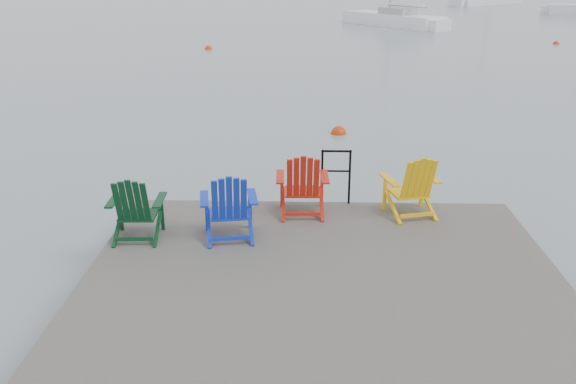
{
  "coord_description": "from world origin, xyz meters",
  "views": [
    {
      "loc": [
        -0.24,
        -6.74,
        4.18
      ],
      "look_at": [
        -0.5,
        2.01,
        0.85
      ],
      "focal_mm": 38.0,
      "sensor_mm": 36.0,
      "label": 1
    }
  ],
  "objects_px": {
    "chair_red": "(303,184)",
    "sailboat_mid": "(486,1)",
    "buoy_a": "(339,134)",
    "chair_blue": "(229,205)",
    "buoy_c": "(556,44)",
    "handrail": "(336,172)",
    "buoy_b": "(209,49)",
    "buoy_d": "(409,25)",
    "chair_green": "(135,207)",
    "chair_yellow": "(413,185)",
    "sailboat_near": "(394,20)"
  },
  "relations": [
    {
      "from": "handrail",
      "to": "chair_yellow",
      "type": "relative_size",
      "value": 0.91
    },
    {
      "from": "chair_yellow",
      "to": "sailboat_near",
      "type": "distance_m",
      "value": 34.84
    },
    {
      "from": "chair_red",
      "to": "sailboat_mid",
      "type": "relative_size",
      "value": 0.08
    },
    {
      "from": "chair_yellow",
      "to": "buoy_c",
      "type": "height_order",
      "value": "chair_yellow"
    },
    {
      "from": "buoy_a",
      "to": "buoy_d",
      "type": "xyz_separation_m",
      "value": [
        6.28,
        28.94,
        0.0
      ]
    },
    {
      "from": "chair_green",
      "to": "buoy_d",
      "type": "distance_m",
      "value": 37.7
    },
    {
      "from": "chair_green",
      "to": "buoy_b",
      "type": "relative_size",
      "value": 2.51
    },
    {
      "from": "chair_blue",
      "to": "sailboat_near",
      "type": "distance_m",
      "value": 36.16
    },
    {
      "from": "chair_red",
      "to": "buoy_d",
      "type": "relative_size",
      "value": 3.11
    },
    {
      "from": "chair_green",
      "to": "buoy_b",
      "type": "xyz_separation_m",
      "value": [
        -2.6,
        23.45,
        -0.98
      ]
    },
    {
      "from": "sailboat_near",
      "to": "sailboat_mid",
      "type": "xyz_separation_m",
      "value": [
        12.44,
        22.59,
        -0.0
      ]
    },
    {
      "from": "buoy_b",
      "to": "buoy_d",
      "type": "distance_m",
      "value": 17.77
    },
    {
      "from": "chair_blue",
      "to": "chair_yellow",
      "type": "height_order",
      "value": "chair_blue"
    },
    {
      "from": "handrail",
      "to": "buoy_d",
      "type": "distance_m",
      "value": 35.67
    },
    {
      "from": "chair_blue",
      "to": "buoy_d",
      "type": "bearing_deg",
      "value": 67.84
    },
    {
      "from": "buoy_a",
      "to": "sailboat_near",
      "type": "bearing_deg",
      "value": 79.71
    },
    {
      "from": "sailboat_mid",
      "to": "buoy_b",
      "type": "height_order",
      "value": "sailboat_mid"
    },
    {
      "from": "chair_blue",
      "to": "buoy_a",
      "type": "xyz_separation_m",
      "value": [
        1.91,
        7.47,
        -1.0
      ]
    },
    {
      "from": "chair_blue",
      "to": "sailboat_mid",
      "type": "height_order",
      "value": "sailboat_mid"
    },
    {
      "from": "chair_red",
      "to": "sailboat_near",
      "type": "height_order",
      "value": "sailboat_near"
    },
    {
      "from": "buoy_d",
      "to": "chair_yellow",
      "type": "bearing_deg",
      "value": -98.81
    },
    {
      "from": "sailboat_mid",
      "to": "buoy_c",
      "type": "bearing_deg",
      "value": -47.76
    },
    {
      "from": "sailboat_mid",
      "to": "buoy_c",
      "type": "height_order",
      "value": "sailboat_mid"
    },
    {
      "from": "handrail",
      "to": "buoy_c",
      "type": "xyz_separation_m",
      "value": [
        12.9,
        24.56,
        -1.04
      ]
    },
    {
      "from": "chair_yellow",
      "to": "buoy_c",
      "type": "bearing_deg",
      "value": 50.6
    },
    {
      "from": "buoy_a",
      "to": "sailboat_mid",
      "type": "bearing_deg",
      "value": 70.9
    },
    {
      "from": "chair_blue",
      "to": "chair_red",
      "type": "distance_m",
      "value": 1.36
    },
    {
      "from": "handrail",
      "to": "chair_red",
      "type": "bearing_deg",
      "value": -137.58
    },
    {
      "from": "handrail",
      "to": "chair_yellow",
      "type": "bearing_deg",
      "value": -22.59
    },
    {
      "from": "handrail",
      "to": "sailboat_mid",
      "type": "xyz_separation_m",
      "value": [
        17.89,
        56.68,
        -0.69
      ]
    },
    {
      "from": "chair_green",
      "to": "chair_yellow",
      "type": "height_order",
      "value": "chair_yellow"
    },
    {
      "from": "chair_blue",
      "to": "buoy_c",
      "type": "distance_m",
      "value": 29.71
    },
    {
      "from": "chair_green",
      "to": "buoy_b",
      "type": "height_order",
      "value": "chair_green"
    },
    {
      "from": "buoy_d",
      "to": "chair_green",
      "type": "bearing_deg",
      "value": -104.59
    },
    {
      "from": "chair_yellow",
      "to": "buoy_a",
      "type": "height_order",
      "value": "chair_yellow"
    },
    {
      "from": "chair_green",
      "to": "chair_blue",
      "type": "relative_size",
      "value": 0.96
    },
    {
      "from": "handrail",
      "to": "chair_green",
      "type": "bearing_deg",
      "value": -153.14
    },
    {
      "from": "chair_green",
      "to": "buoy_c",
      "type": "distance_m",
      "value": 30.41
    },
    {
      "from": "sailboat_mid",
      "to": "buoy_a",
      "type": "xyz_separation_m",
      "value": [
        -17.52,
        -50.59,
        -0.35
      ]
    },
    {
      "from": "handrail",
      "to": "sailboat_mid",
      "type": "relative_size",
      "value": 0.07
    },
    {
      "from": "buoy_b",
      "to": "handrail",
      "type": "bearing_deg",
      "value": -76.1
    },
    {
      "from": "handrail",
      "to": "buoy_d",
      "type": "bearing_deg",
      "value": 79.26
    },
    {
      "from": "sailboat_mid",
      "to": "chair_red",
      "type": "bearing_deg",
      "value": -56.79
    },
    {
      "from": "sailboat_mid",
      "to": "buoy_a",
      "type": "bearing_deg",
      "value": -58.04
    },
    {
      "from": "handrail",
      "to": "chair_green",
      "type": "relative_size",
      "value": 0.94
    },
    {
      "from": "sailboat_near",
      "to": "buoy_b",
      "type": "distance_m",
      "value": 16.27
    },
    {
      "from": "sailboat_mid",
      "to": "buoy_b",
      "type": "relative_size",
      "value": 32.19
    },
    {
      "from": "chair_yellow",
      "to": "buoy_d",
      "type": "relative_size",
      "value": 3.06
    },
    {
      "from": "chair_blue",
      "to": "buoy_a",
      "type": "distance_m",
      "value": 7.78
    },
    {
      "from": "chair_blue",
      "to": "chair_red",
      "type": "height_order",
      "value": "chair_red"
    }
  ]
}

